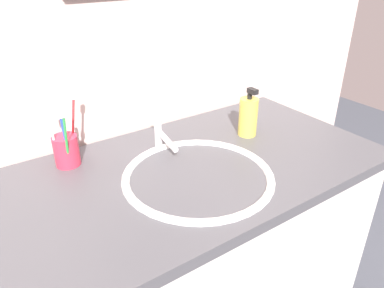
% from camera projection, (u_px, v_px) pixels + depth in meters
% --- Properties ---
extents(tiled_wall_back, '(2.34, 0.04, 2.40)m').
position_uv_depth(tiled_wall_back, '(136.00, 29.00, 1.18)').
color(tiled_wall_back, beige).
rests_on(tiled_wall_back, ground).
extents(vanity_counter, '(1.14, 0.61, 0.86)m').
position_uv_depth(vanity_counter, '(196.00, 269.00, 1.28)').
color(vanity_counter, silver).
rests_on(vanity_counter, ground).
extents(sink_basin, '(0.43, 0.43, 0.12)m').
position_uv_depth(sink_basin, '(198.00, 188.00, 1.04)').
color(sink_basin, white).
rests_on(sink_basin, vanity_counter).
extents(faucet, '(0.02, 0.15, 0.10)m').
position_uv_depth(faucet, '(161.00, 135.00, 1.15)').
color(faucet, silver).
rests_on(faucet, sink_basin).
extents(toothbrush_cup, '(0.07, 0.07, 0.09)m').
position_uv_depth(toothbrush_cup, '(66.00, 151.00, 1.06)').
color(toothbrush_cup, '#D8334C').
rests_on(toothbrush_cup, vanity_counter).
extents(toothbrush_green, '(0.01, 0.06, 0.20)m').
position_uv_depth(toothbrush_green, '(66.00, 136.00, 0.99)').
color(toothbrush_green, green).
rests_on(toothbrush_green, toothbrush_cup).
extents(toothbrush_white, '(0.02, 0.02, 0.20)m').
position_uv_depth(toothbrush_white, '(52.00, 132.00, 1.01)').
color(toothbrush_white, white).
rests_on(toothbrush_white, toothbrush_cup).
extents(toothbrush_red, '(0.05, 0.02, 0.21)m').
position_uv_depth(toothbrush_red, '(73.00, 122.00, 1.06)').
color(toothbrush_red, red).
rests_on(toothbrush_red, toothbrush_cup).
extents(toothbrush_blue, '(0.02, 0.04, 0.18)m').
position_uv_depth(toothbrush_blue, '(64.00, 135.00, 1.01)').
color(toothbrush_blue, blue).
rests_on(toothbrush_blue, toothbrush_cup).
extents(soap_dispenser, '(0.06, 0.06, 0.17)m').
position_uv_depth(soap_dispenser, '(248.00, 116.00, 1.23)').
color(soap_dispenser, '#DBCC4C').
rests_on(soap_dispenser, vanity_counter).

